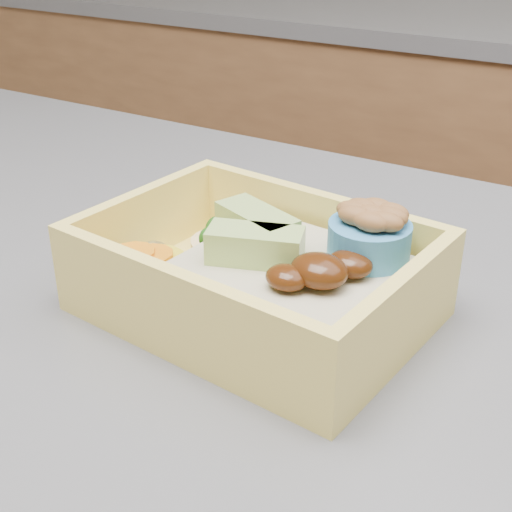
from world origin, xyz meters
The scene contains 1 object.
bento_box centered at (0.01, 0.04, 0.94)m, with size 0.20×0.16×0.07m.
Camera 1 is at (0.19, -0.27, 1.15)m, focal length 50.00 mm.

